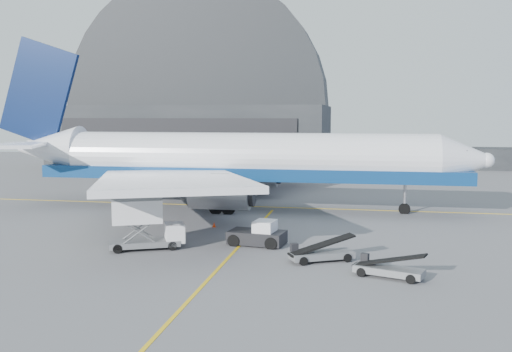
% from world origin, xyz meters
% --- Properties ---
extents(ground, '(200.00, 200.00, 0.00)m').
position_xyz_m(ground, '(0.00, 0.00, 0.00)').
color(ground, '#565659').
rests_on(ground, ground).
extents(taxi_lines, '(80.00, 42.12, 0.02)m').
position_xyz_m(taxi_lines, '(0.00, 12.67, 0.01)').
color(taxi_lines, yellow).
rests_on(taxi_lines, ground).
extents(hangar, '(50.00, 28.30, 28.00)m').
position_xyz_m(hangar, '(-22.00, 64.95, 9.54)').
color(hangar, black).
rests_on(hangar, ground).
extents(airliner, '(55.62, 53.93, 19.52)m').
position_xyz_m(airliner, '(-4.91, 18.34, 5.46)').
color(airliner, white).
rests_on(airliner, ground).
extents(catering_truck, '(6.09, 4.29, 3.94)m').
position_xyz_m(catering_truck, '(-7.08, -1.65, 2.00)').
color(catering_truck, slate).
rests_on(catering_truck, ground).
extents(pushback_tug, '(4.76, 3.20, 2.06)m').
position_xyz_m(pushback_tug, '(1.42, 1.47, 0.77)').
color(pushback_tug, black).
rests_on(pushback_tug, ground).
extents(belt_loader_a, '(4.82, 3.43, 1.86)m').
position_xyz_m(belt_loader_a, '(6.72, -2.83, 0.57)').
color(belt_loader_a, slate).
rests_on(belt_loader_a, ground).
extents(belt_loader_b, '(4.75, 2.84, 1.79)m').
position_xyz_m(belt_loader_b, '(11.28, -6.08, 0.55)').
color(belt_loader_b, slate).
rests_on(belt_loader_b, ground).
extents(traffic_cone, '(0.33, 0.33, 0.48)m').
position_xyz_m(traffic_cone, '(-3.92, 7.76, 0.23)').
color(traffic_cone, '#E73607').
rests_on(traffic_cone, ground).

